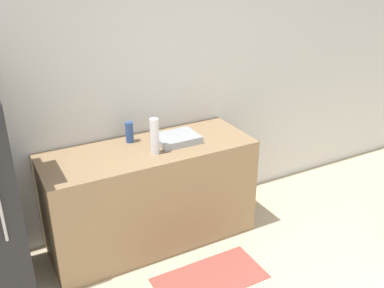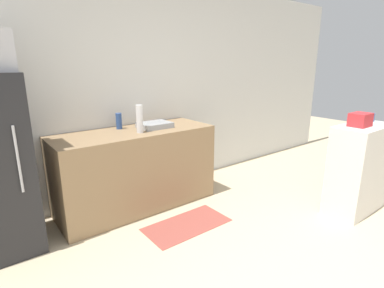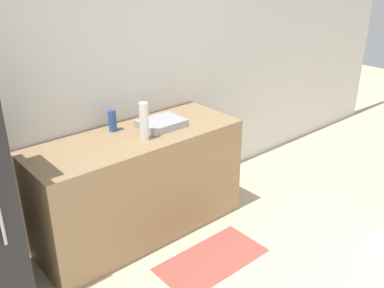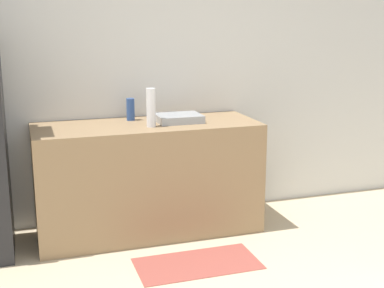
# 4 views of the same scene
# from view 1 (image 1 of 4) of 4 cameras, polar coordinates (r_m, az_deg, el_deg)

# --- Properties ---
(wall_back) EXTENTS (8.00, 0.06, 2.60)m
(wall_back) POSITION_cam_1_polar(r_m,az_deg,el_deg) (3.75, -6.79, 7.61)
(wall_back) COLOR silver
(wall_back) RESTS_ON ground_plane
(counter) EXTENTS (1.76, 0.67, 0.89)m
(counter) POSITION_cam_1_polar(r_m,az_deg,el_deg) (3.74, -5.55, -6.72)
(counter) COLOR #937551
(counter) RESTS_ON ground_plane
(sink_basin) EXTENTS (0.35, 0.28, 0.06)m
(sink_basin) POSITION_cam_1_polar(r_m,az_deg,el_deg) (3.62, -2.03, 0.74)
(sink_basin) COLOR #9EA3A8
(sink_basin) RESTS_ON counter
(bottle_tall) EXTENTS (0.07, 0.07, 0.30)m
(bottle_tall) POSITION_cam_1_polar(r_m,az_deg,el_deg) (3.37, -5.02, 1.02)
(bottle_tall) COLOR silver
(bottle_tall) RESTS_ON counter
(bottle_short) EXTENTS (0.07, 0.07, 0.18)m
(bottle_short) POSITION_cam_1_polar(r_m,az_deg,el_deg) (3.63, -8.35, 1.57)
(bottle_short) COLOR #2D4C8C
(bottle_short) RESTS_ON counter
(kitchen_rug) EXTENTS (0.87, 0.45, 0.01)m
(kitchen_rug) POSITION_cam_1_polar(r_m,az_deg,el_deg) (3.55, 2.41, -17.42)
(kitchen_rug) COLOR #99473D
(kitchen_rug) RESTS_ON ground_plane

